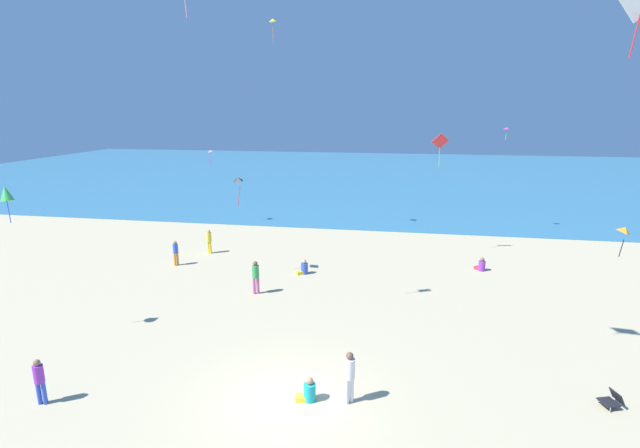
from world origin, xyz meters
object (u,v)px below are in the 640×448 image
person_2 (209,240)px  kite_yellow (273,21)px  person_0 (304,269)px  kite_green (6,193)px  person_4 (256,275)px  kite_red (440,142)px  beach_chair_mid_beach (612,400)px  person_1 (39,379)px  person_3 (349,374)px  person_5 (308,392)px  person_7 (176,251)px  kite_pink (210,151)px  kite_magenta (507,128)px  kite_orange (625,230)px  person_6 (481,266)px  kite_black (238,180)px

person_2 → kite_yellow: size_ratio=0.95×
person_0 → kite_green: bearing=12.8°
person_4 → kite_red: (8.80, 7.70, 5.88)m
beach_chair_mid_beach → person_0: (-11.51, 9.76, 0.05)m
person_1 → person_3: (9.15, 1.68, 0.12)m
person_2 → kite_green: 12.85m
person_4 → kite_red: 13.09m
person_5 → person_7: 14.94m
person_3 → kite_pink: kite_pink is taller
person_1 → kite_magenta: bearing=-45.9°
person_1 → person_4: person_4 is taller
person_4 → kite_orange: kite_orange is taller
kite_pink → kite_magenta: bearing=4.1°
beach_chair_mid_beach → person_1: 17.20m
beach_chair_mid_beach → kite_yellow: bearing=-67.9°
person_4 → kite_green: size_ratio=1.17×
kite_red → kite_green: kite_red is taller
kite_red → kite_pink: bearing=162.8°
kite_green → person_5: bearing=-10.0°
person_2 → person_7: person_2 is taller
person_5 → kite_pink: size_ratio=0.59×
person_5 → person_7: person_7 is taller
kite_orange → person_0: bearing=156.4°
kite_pink → kite_green: size_ratio=0.94×
person_4 → person_6: (11.24, 5.34, -0.67)m
beach_chair_mid_beach → person_4: 14.80m
person_7 → kite_orange: kite_orange is taller
beach_chair_mid_beach → person_5: person_5 is taller
person_6 → kite_orange: 9.56m
person_1 → kite_yellow: bearing=-15.0°
person_7 → kite_yellow: bearing=-82.2°
person_1 → kite_red: size_ratio=0.75×
kite_pink → kite_yellow: 10.43m
beach_chair_mid_beach → person_3: size_ratio=0.42×
kite_yellow → kite_green: kite_yellow is taller
person_1 → person_3: person_3 is taller
person_1 → person_6: size_ratio=1.94×
person_3 → person_5: size_ratio=2.15×
kite_orange → person_2: bearing=157.0°
kite_red → kite_green: size_ratio=1.40×
person_5 → kite_green: bearing=-19.0°
person_3 → kite_pink: bearing=-15.0°
kite_pink → kite_red: bearing=-17.2°
person_1 → person_7: person_1 is taller
person_7 → kite_yellow: size_ratio=0.91×
kite_orange → kite_yellow: bearing=141.2°
kite_black → kite_green: 10.02m
person_2 → kite_red: kite_red is taller
person_6 → person_2: bearing=46.2°
person_6 → kite_yellow: (-13.04, 5.35, 13.84)m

